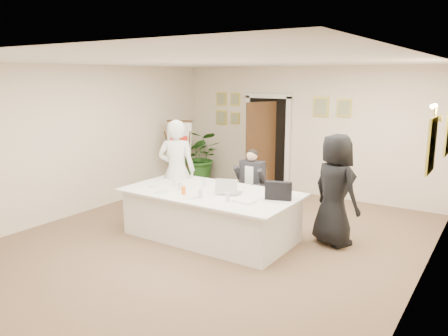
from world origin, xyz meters
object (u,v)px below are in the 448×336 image
object	(u,v)px
laptop_bag	(278,191)
seated_man	(251,185)
laptop	(231,185)
standing_woman	(335,190)
flip_chart	(181,159)
potted_palm	(200,156)
standing_man	(177,170)
oj_glass	(184,190)
steel_jug	(180,187)
paper_stack	(244,201)
conference_table	(211,214)

from	to	relation	value
laptop_bag	seated_man	bearing A→B (deg)	118.36
laptop	laptop_bag	world-z (taller)	laptop
standing_woman	flip_chart	bearing A→B (deg)	9.96
potted_palm	laptop_bag	size ratio (longest dim) A/B	3.34
standing_man	laptop	size ratio (longest dim) A/B	5.03
oj_glass	steel_jug	xyz separation A→B (m)	(-0.21, 0.18, -0.01)
seated_man	oj_glass	size ratio (longest dim) A/B	10.22
standing_man	standing_woman	distance (m)	2.83
potted_palm	laptop	distance (m)	3.96
seated_man	laptop	bearing A→B (deg)	-76.37
seated_man	laptop_bag	distance (m)	1.43
paper_stack	standing_woman	bearing A→B (deg)	46.11
paper_stack	flip_chart	bearing A→B (deg)	143.04
oj_glass	steel_jug	bearing A→B (deg)	139.41
standing_man	laptop_bag	bearing A→B (deg)	143.68
standing_man	laptop	distance (m)	1.42
flip_chart	conference_table	bearing A→B (deg)	-42.13
conference_table	standing_woman	distance (m)	2.00
oj_glass	potted_palm	bearing A→B (deg)	122.86
potted_palm	steel_jug	bearing A→B (deg)	-58.38
flip_chart	oj_glass	distance (m)	3.22
flip_chart	oj_glass	size ratio (longest dim) A/B	12.23
standing_woman	standing_man	bearing A→B (deg)	35.42
standing_woman	steel_jug	bearing A→B (deg)	51.99
conference_table	laptop_bag	distance (m)	1.25
standing_woman	laptop_bag	bearing A→B (deg)	73.25
standing_woman	steel_jug	world-z (taller)	standing_woman
laptop	seated_man	bearing A→B (deg)	83.24
standing_woman	laptop_bag	xyz separation A→B (m)	(-0.64, -0.66, 0.04)
flip_chart	potted_palm	size ratio (longest dim) A/B	1.21
flip_chart	paper_stack	world-z (taller)	flip_chart
potted_palm	seated_man	bearing A→B (deg)	-35.99
conference_table	laptop_bag	bearing A→B (deg)	7.97
flip_chart	oj_glass	xyz separation A→B (m)	(2.06, -2.47, 0.10)
seated_man	standing_woman	bearing A→B (deg)	-9.52
conference_table	standing_man	distance (m)	1.24
seated_man	paper_stack	distance (m)	1.51
flip_chart	standing_woman	distance (m)	4.27
paper_stack	standing_man	bearing A→B (deg)	160.47
conference_table	laptop_bag	xyz separation A→B (m)	(1.12, 0.16, 0.52)
standing_man	standing_woman	world-z (taller)	standing_man
conference_table	laptop_bag	world-z (taller)	laptop_bag
laptop_bag	paper_stack	distance (m)	0.54
laptop	potted_palm	bearing A→B (deg)	114.10
potted_palm	paper_stack	distance (m)	4.46
conference_table	oj_glass	distance (m)	0.64
steel_jug	flip_chart	bearing A→B (deg)	128.92
potted_palm	laptop_bag	bearing A→B (deg)	-38.29
seated_man	conference_table	bearing A→B (deg)	-94.05
seated_man	laptop	xyz separation A→B (m)	(0.24, -1.06, 0.25)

